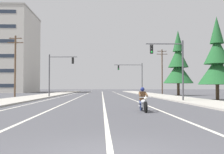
{
  "coord_description": "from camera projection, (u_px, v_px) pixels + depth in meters",
  "views": [
    {
      "loc": [
        -0.06,
        -6.25,
        1.46
      ],
      "look_at": [
        0.98,
        22.37,
        2.48
      ],
      "focal_mm": 46.16,
      "sensor_mm": 36.0,
      "label": 1
    }
  ],
  "objects": [
    {
      "name": "lane_stripe_left",
      "position": [
        83.0,
        95.0,
        51.01
      ],
      "size": [
        0.16,
        100.0,
        0.01
      ],
      "primitive_type": "cube",
      "color": "beige",
      "rests_on": "ground"
    },
    {
      "name": "lane_stripe_far_left",
      "position": [
        66.0,
        95.0,
        50.9
      ],
      "size": [
        0.16,
        100.0,
        0.01
      ],
      "primitive_type": "cube",
      "color": "beige",
      "rests_on": "ground"
    },
    {
      "name": "traffic_signal_mid_right",
      "position": [
        134.0,
        74.0,
        56.39
      ],
      "size": [
        5.56,
        0.4,
        6.2
      ],
      "color": "#47474C",
      "rests_on": "ground"
    },
    {
      "name": "sidewalk_kerb_right",
      "position": [
        161.0,
        96.0,
        46.48
      ],
      "size": [
        4.4,
        110.0,
        0.14
      ],
      "primitive_type": "cube",
      "color": "#ADA89E",
      "rests_on": "ground"
    },
    {
      "name": "utility_pole_right_far",
      "position": [
        162.0,
        70.0,
        63.37
      ],
      "size": [
        2.4,
        0.26,
        9.81
      ],
      "color": "#4C3828",
      "rests_on": "ground"
    },
    {
      "name": "motorcycle_with_rider",
      "position": [
        143.0,
        102.0,
        17.31
      ],
      "size": [
        0.7,
        2.19,
        1.46
      ],
      "color": "black",
      "rests_on": "ground"
    },
    {
      "name": "lane_stripe_right",
      "position": [
        122.0,
        95.0,
        51.26
      ],
      "size": [
        0.16,
        100.0,
        0.01
      ],
      "primitive_type": "cube",
      "color": "beige",
      "rests_on": "ground"
    },
    {
      "name": "conifer_tree_right_verge_far",
      "position": [
        178.0,
        65.0,
        51.55
      ],
      "size": [
        5.32,
        5.32,
        11.71
      ],
      "color": "#4C3828",
      "rests_on": "ground"
    },
    {
      "name": "traffic_signal_near_left",
      "position": [
        57.0,
        69.0,
        41.54
      ],
      "size": [
        4.11,
        0.46,
        6.2
      ],
      "color": "#47474C",
      "rests_on": "ground"
    },
    {
      "name": "utility_pole_left_near",
      "position": [
        15.0,
        64.0,
        42.92
      ],
      "size": [
        2.34,
        0.26,
        9.19
      ],
      "color": "brown",
      "rests_on": "ground"
    },
    {
      "name": "traffic_signal_near_right",
      "position": [
        172.0,
        62.0,
        29.05
      ],
      "size": [
        3.81,
        0.37,
        6.2
      ],
      "color": "#47474C",
      "rests_on": "ground"
    },
    {
      "name": "conifer_tree_right_verge_near",
      "position": [
        217.0,
        62.0,
        32.77
      ],
      "size": [
        4.35,
        4.35,
        9.58
      ],
      "color": "#423023",
      "rests_on": "ground"
    },
    {
      "name": "sidewalk_kerb_left",
      "position": [
        42.0,
        96.0,
        45.79
      ],
      "size": [
        4.4,
        110.0,
        0.14
      ],
      "primitive_type": "cube",
      "color": "#ADA89E",
      "rests_on": "ground"
    },
    {
      "name": "lane_stripe_center",
      "position": [
        103.0,
        95.0,
        51.13
      ],
      "size": [
        0.16,
        100.0,
        0.01
      ],
      "primitive_type": "cube",
      "color": "beige",
      "rests_on": "ground"
    }
  ]
}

